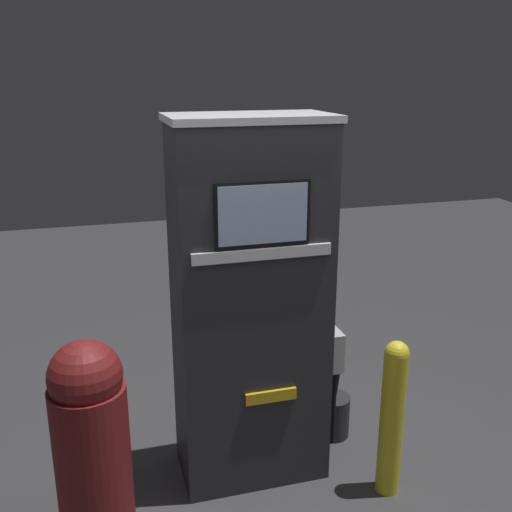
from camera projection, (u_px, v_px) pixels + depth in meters
The scene contains 5 objects.
ground_plane at pixel (262, 490), 3.64m from camera, with size 14.00×14.00×0.00m, color #38383A.
gas_pump at pixel (251, 306), 3.54m from camera, with size 0.98×0.53×2.22m.
safety_bollard at pixel (392, 415), 3.50m from camera, with size 0.14×0.14×0.99m.
trash_bin at pixel (92, 444), 3.09m from camera, with size 0.39×0.39×1.18m.
squeegee_bucket at pixel (332, 415), 4.17m from camera, with size 0.24×0.24×0.65m.
Camera 1 is at (-0.87, -2.92, 2.45)m, focal length 42.00 mm.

